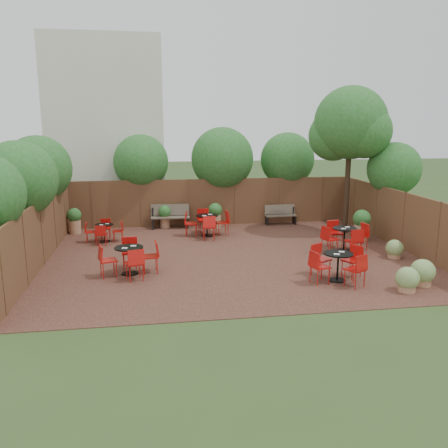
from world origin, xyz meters
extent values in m
plane|color=#354F23|center=(0.00, 0.00, 0.00)|extent=(80.00, 80.00, 0.00)
cube|color=#331C14|center=(0.00, 0.00, 0.01)|extent=(12.00, 10.00, 0.02)
cube|color=brown|center=(0.00, 5.00, 1.00)|extent=(12.00, 0.08, 2.00)
cube|color=brown|center=(-6.00, 0.00, 1.00)|extent=(0.08, 10.00, 2.00)
cube|color=brown|center=(6.00, 0.00, 1.00)|extent=(0.08, 10.00, 2.00)
cube|color=silver|center=(-4.50, 8.00, 4.00)|extent=(5.00, 4.00, 8.00)
sphere|color=#225E1E|center=(-6.60, 3.00, 2.72)|extent=(2.39, 2.39, 2.39)
sphere|color=#225E1E|center=(-6.50, 0.00, 2.69)|extent=(2.29, 2.29, 2.29)
sphere|color=#225E1E|center=(-3.00, 5.70, 2.70)|extent=(2.33, 2.33, 2.33)
sphere|color=#225E1E|center=(0.50, 5.60, 2.81)|extent=(2.71, 2.71, 2.71)
sphere|color=#225E1E|center=(3.50, 5.80, 2.72)|extent=(2.41, 2.41, 2.41)
sphere|color=#225E1E|center=(6.60, 2.00, 2.61)|extent=(2.03, 2.03, 2.03)
cylinder|color=black|center=(5.02, 2.65, 2.29)|extent=(0.24, 0.24, 4.54)
sphere|color=#225E1E|center=(5.02, 2.65, 4.33)|extent=(2.79, 2.79, 2.79)
sphere|color=#225E1E|center=(4.52, 3.05, 3.84)|extent=(1.95, 1.95, 1.95)
sphere|color=#225E1E|center=(5.42, 2.25, 4.02)|extent=(2.03, 2.03, 2.03)
cube|color=brown|center=(-1.85, 4.55, 0.48)|extent=(1.61, 0.56, 0.05)
cube|color=brown|center=(-1.85, 4.76, 0.76)|extent=(1.60, 0.20, 0.48)
cube|color=black|center=(-2.58, 4.55, 0.23)|extent=(0.09, 0.48, 0.42)
cube|color=black|center=(-1.13, 4.55, 0.23)|extent=(0.09, 0.48, 0.42)
cube|color=brown|center=(2.90, 4.55, 0.41)|extent=(1.38, 0.47, 0.05)
cube|color=brown|center=(2.90, 4.73, 0.65)|extent=(1.36, 0.17, 0.41)
cube|color=black|center=(2.28, 4.55, 0.20)|extent=(0.07, 0.41, 0.36)
cube|color=black|center=(3.51, 4.55, 0.20)|extent=(0.07, 0.41, 0.36)
cylinder|color=black|center=(-3.30, -1.41, 0.04)|extent=(0.48, 0.48, 0.03)
cylinder|color=black|center=(-3.30, -1.41, 0.42)|extent=(0.05, 0.05, 0.76)
cylinder|color=black|center=(-3.30, -1.41, 0.82)|extent=(0.83, 0.83, 0.03)
cube|color=white|center=(-3.17, -1.32, 0.84)|extent=(0.17, 0.13, 0.02)
cube|color=white|center=(-3.41, -1.54, 0.84)|extent=(0.17, 0.13, 0.02)
cylinder|color=black|center=(3.86, 0.01, 0.04)|extent=(0.48, 0.48, 0.03)
cylinder|color=black|center=(3.86, 0.01, 0.42)|extent=(0.05, 0.05, 0.76)
cylinder|color=black|center=(3.86, 0.01, 0.82)|extent=(0.83, 0.83, 0.03)
cube|color=white|center=(3.99, 0.10, 0.84)|extent=(0.17, 0.13, 0.02)
cube|color=white|center=(3.75, -0.12, 0.84)|extent=(0.17, 0.13, 0.02)
cylinder|color=black|center=(2.44, -2.90, 0.04)|extent=(0.47, 0.47, 0.03)
cylinder|color=black|center=(2.44, -2.90, 0.42)|extent=(0.05, 0.05, 0.75)
cylinder|color=black|center=(2.44, -2.90, 0.80)|extent=(0.81, 0.81, 0.03)
cube|color=white|center=(2.56, -2.82, 0.82)|extent=(0.18, 0.16, 0.02)
cube|color=white|center=(2.33, -3.03, 0.82)|extent=(0.18, 0.16, 0.02)
cylinder|color=black|center=(-0.51, 2.91, 0.04)|extent=(0.49, 0.49, 0.03)
cylinder|color=black|center=(-0.51, 2.91, 0.43)|extent=(0.06, 0.06, 0.78)
cylinder|color=black|center=(-0.51, 2.91, 0.83)|extent=(0.84, 0.84, 0.03)
cube|color=white|center=(-0.38, 3.00, 0.85)|extent=(0.16, 0.11, 0.02)
cube|color=white|center=(-0.62, 2.78, 0.85)|extent=(0.16, 0.11, 0.02)
cylinder|color=black|center=(-4.36, 2.60, 0.03)|extent=(0.39, 0.39, 0.03)
cylinder|color=black|center=(-4.36, 2.60, 0.35)|extent=(0.04, 0.04, 0.62)
cylinder|color=black|center=(-4.36, 2.60, 0.66)|extent=(0.67, 0.67, 0.03)
cube|color=white|center=(-4.25, 2.67, 0.68)|extent=(0.13, 0.09, 0.01)
cube|color=white|center=(-4.45, 2.49, 0.68)|extent=(0.13, 0.09, 0.01)
cylinder|color=#A97654|center=(-2.08, 4.70, 0.27)|extent=(0.43, 0.43, 0.49)
sphere|color=#225E1E|center=(-2.08, 4.70, 0.71)|extent=(0.52, 0.52, 0.52)
cylinder|color=#A97654|center=(0.00, 4.34, 0.29)|extent=(0.48, 0.48, 0.55)
sphere|color=#225E1E|center=(0.00, 4.34, 0.78)|extent=(0.57, 0.57, 0.57)
cylinder|color=#A97654|center=(-5.65, 4.17, 0.29)|extent=(0.46, 0.46, 0.53)
sphere|color=#225E1E|center=(-5.65, 4.17, 0.76)|extent=(0.56, 0.56, 0.56)
cylinder|color=#A97654|center=(5.05, 1.25, 0.33)|extent=(0.54, 0.54, 0.62)
sphere|color=#225E1E|center=(5.05, 1.25, 0.88)|extent=(0.64, 0.64, 0.64)
cylinder|color=#A97654|center=(4.55, -3.61, 0.13)|extent=(0.49, 0.49, 0.22)
sphere|color=#73974E|center=(4.55, -3.61, 0.41)|extent=(0.66, 0.66, 0.66)
cylinder|color=#A97654|center=(3.89, -3.99, 0.12)|extent=(0.45, 0.45, 0.20)
sphere|color=#73974E|center=(3.89, -3.99, 0.37)|extent=(0.61, 0.61, 0.61)
cylinder|color=#A97654|center=(5.14, -1.05, 0.11)|extent=(0.41, 0.41, 0.19)
sphere|color=#73974E|center=(5.14, -1.05, 0.35)|extent=(0.56, 0.56, 0.56)
camera|label=1|loc=(-2.59, -14.63, 4.30)|focal=37.42mm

